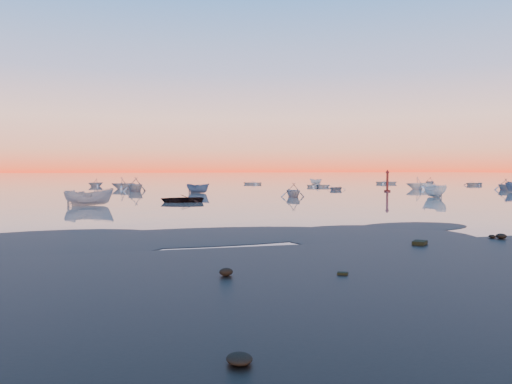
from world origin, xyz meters
name	(u,v)px	position (x,y,z in m)	size (l,w,h in m)	color
ground	(180,182)	(0.00, 100.00, 0.00)	(600.00, 600.00, 0.00)	#6D645B
mud_lobes	(410,234)	(0.00, -1.00, 0.01)	(140.00, 6.00, 0.07)	black
moored_fleet	(215,190)	(0.00, 53.00, 0.00)	(124.00, 58.00, 1.20)	silver
boat_near_center	(89,205)	(-16.72, 24.00, 0.00)	(4.30, 1.82, 1.49)	gray
boat_near_right	(293,197)	(5.41, 31.89, 0.00)	(3.55, 1.60, 1.24)	gray
channel_marker	(387,182)	(23.22, 41.66, 1.30)	(0.93, 0.93, 3.30)	#440F0E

